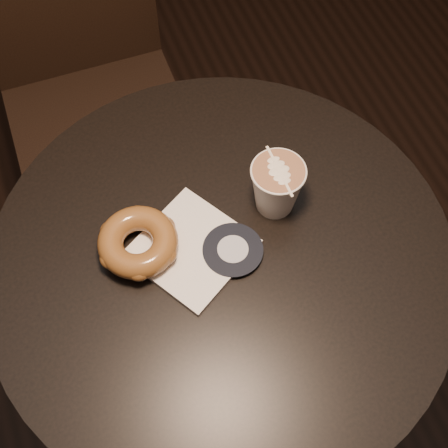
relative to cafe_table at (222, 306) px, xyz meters
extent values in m
plane|color=black|center=(0.00, 0.00, -0.55)|extent=(4.50, 4.50, 0.00)
cylinder|color=black|center=(0.00, 0.00, 0.18)|extent=(0.70, 0.70, 0.03)
cylinder|color=black|center=(0.00, 0.00, -0.18)|extent=(0.07, 0.07, 0.70)
cylinder|color=black|center=(0.00, 0.00, -0.54)|extent=(0.44, 0.44, 0.02)
cube|color=black|center=(-0.09, 0.56, -0.11)|extent=(0.40, 0.40, 0.04)
cylinder|color=black|center=(-0.26, 0.40, -0.33)|extent=(0.04, 0.04, 0.44)
cylinder|color=black|center=(0.08, 0.39, -0.33)|extent=(0.04, 0.04, 0.44)
cylinder|color=black|center=(-0.25, 0.73, -0.33)|extent=(0.04, 0.04, 0.44)
cylinder|color=black|center=(0.08, 0.73, -0.33)|extent=(0.04, 0.04, 0.44)
cube|color=white|center=(-0.04, 0.02, 0.20)|extent=(0.21, 0.21, 0.01)
torus|color=brown|center=(-0.11, 0.05, 0.23)|extent=(0.12, 0.12, 0.04)
camera|label=1|loc=(-0.14, -0.39, 1.02)|focal=50.00mm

